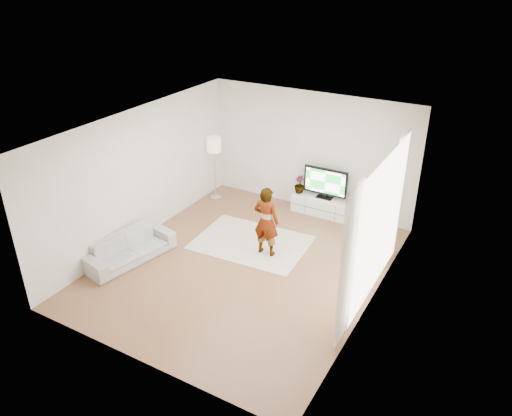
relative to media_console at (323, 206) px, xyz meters
The scene contains 17 objects.
floor 2.82m from the media_console, 100.14° to the right, with size 6.00×6.00×0.00m, color #A16F48.
ceiling 3.82m from the media_console, 100.14° to the right, with size 6.00×6.00×0.00m, color white.
wall_left 4.25m from the media_console, 137.28° to the right, with size 0.02×6.00×2.80m, color white.
wall_right 3.62m from the media_console, 54.05° to the right, with size 0.02×6.00×2.80m, color white.
wall_back 1.31m from the media_console, 154.58° to the left, with size 5.00×0.02×2.80m, color white.
wall_front 5.91m from the media_console, 94.90° to the right, with size 5.00×0.02×2.80m, color white.
window 3.40m from the media_console, 51.15° to the right, with size 0.01×2.60×2.50m, color white.
curtain_near 4.37m from the media_console, 63.16° to the right, with size 0.04×0.70×2.60m, color white.
curtain_far 2.51m from the media_console, 31.44° to the right, with size 0.04×0.70×2.60m, color white.
media_console is the anchor object (origin of this frame).
television 0.61m from the media_console, 90.00° to the left, with size 1.05×0.21×0.73m.
game_console 0.73m from the media_console, ahead, with size 0.06×0.17×0.23m.
potted_plant 0.76m from the media_console, behind, with size 0.24×0.24×0.42m, color #3F7238.
rug 2.13m from the media_console, 112.63° to the right, with size 2.33×1.68×0.01m, color silver.
player 2.26m from the media_console, 98.99° to the right, with size 0.53×0.35×1.47m, color #334772.
sofa 4.53m from the media_console, 124.96° to the right, with size 1.84×0.72×0.54m, color #B2B2AD.
floor_lamp 2.96m from the media_console, 169.77° to the right, with size 0.35×0.35×1.58m.
Camera 1 is at (4.26, -7.04, 5.45)m, focal length 35.00 mm.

